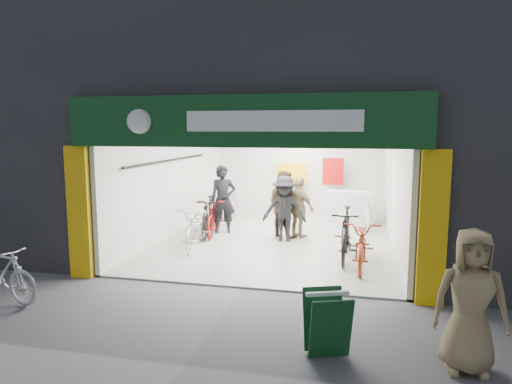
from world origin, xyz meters
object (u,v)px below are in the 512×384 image
(bike_right_front, at_px, (346,235))
(pedestrian_near, at_px, (471,301))
(parked_bike, at_px, (1,274))
(sandwich_board, at_px, (327,322))
(bike_left_front, at_px, (197,227))

(bike_right_front, relative_size, pedestrian_near, 1.11)
(bike_right_front, height_order, pedestrian_near, pedestrian_near)
(bike_right_front, xyz_separation_m, parked_bike, (-5.62, -3.77, -0.10))
(parked_bike, height_order, sandwich_board, parked_bike)
(bike_left_front, relative_size, sandwich_board, 2.41)
(pedestrian_near, relative_size, sandwich_board, 2.13)
(parked_bike, relative_size, sandwich_board, 1.98)
(bike_left_front, distance_m, sandwich_board, 5.87)
(bike_left_front, height_order, bike_right_front, bike_right_front)
(sandwich_board, bearing_deg, bike_left_front, 106.28)
(pedestrian_near, bearing_deg, sandwich_board, -179.72)
(pedestrian_near, bearing_deg, bike_left_front, 137.92)
(bike_left_front, relative_size, pedestrian_near, 1.13)
(bike_left_front, distance_m, bike_right_front, 3.61)
(parked_bike, bearing_deg, bike_right_front, -45.91)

